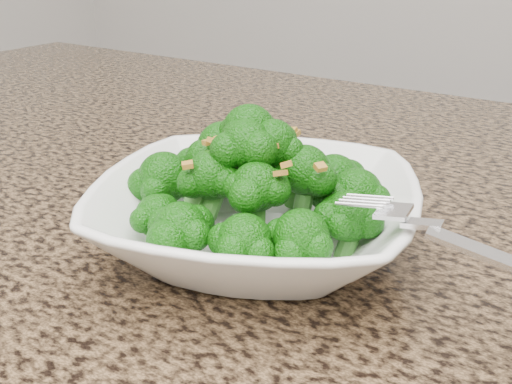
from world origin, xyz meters
The scene contains 5 objects.
granite_counter centered at (0.00, 0.30, 0.89)m, with size 1.64×1.04×0.03m, color brown.
bowl centered at (0.10, 0.24, 0.93)m, with size 0.24×0.24×0.06m, color white.
broccoli_pile centered at (0.10, 0.24, 1.00)m, with size 0.21×0.21×0.07m, color #14620B, non-canonical shape.
garlic_topping centered at (0.10, 0.24, 1.04)m, with size 0.13×0.13×0.01m, color #BC882D, non-canonical shape.
fork centered at (0.24, 0.22, 0.96)m, with size 0.20×0.03×0.01m, color silver, non-canonical shape.
Camera 1 is at (0.35, -0.12, 1.13)m, focal length 45.00 mm.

